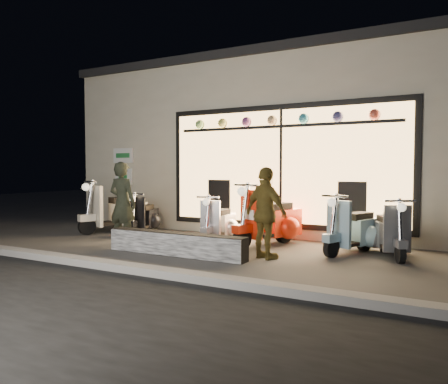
{
  "coord_description": "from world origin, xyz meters",
  "views": [
    {
      "loc": [
        4.17,
        -6.84,
        1.49
      ],
      "look_at": [
        0.13,
        0.6,
        1.05
      ],
      "focal_mm": 35.0,
      "sensor_mm": 36.0,
      "label": 1
    }
  ],
  "objects_px": {
    "graffiti_barrier": "(176,244)",
    "woman": "(266,213)",
    "scooter_silver": "(220,223)",
    "man": "(122,203)",
    "scooter_red": "(274,221)"
  },
  "relations": [
    {
      "from": "graffiti_barrier",
      "to": "scooter_red",
      "type": "distance_m",
      "value": 2.15
    },
    {
      "from": "scooter_silver",
      "to": "man",
      "type": "relative_size",
      "value": 0.79
    },
    {
      "from": "scooter_red",
      "to": "man",
      "type": "height_order",
      "value": "man"
    },
    {
      "from": "man",
      "to": "woman",
      "type": "distance_m",
      "value": 3.06
    },
    {
      "from": "man",
      "to": "scooter_silver",
      "type": "bearing_deg",
      "value": -141.49
    },
    {
      "from": "scooter_silver",
      "to": "scooter_red",
      "type": "distance_m",
      "value": 1.17
    },
    {
      "from": "scooter_silver",
      "to": "woman",
      "type": "xyz_separation_m",
      "value": [
        1.57,
        -1.25,
        0.39
      ]
    },
    {
      "from": "graffiti_barrier",
      "to": "woman",
      "type": "bearing_deg",
      "value": 17.64
    },
    {
      "from": "graffiti_barrier",
      "to": "woman",
      "type": "distance_m",
      "value": 1.66
    },
    {
      "from": "graffiti_barrier",
      "to": "scooter_red",
      "type": "bearing_deg",
      "value": 59.73
    },
    {
      "from": "scooter_silver",
      "to": "scooter_red",
      "type": "bearing_deg",
      "value": -0.54
    },
    {
      "from": "graffiti_barrier",
      "to": "scooter_silver",
      "type": "xyz_separation_m",
      "value": [
        -0.09,
        1.72,
        0.17
      ]
    },
    {
      "from": "man",
      "to": "woman",
      "type": "height_order",
      "value": "man"
    },
    {
      "from": "scooter_silver",
      "to": "man",
      "type": "xyz_separation_m",
      "value": [
        -1.49,
        -1.29,
        0.45
      ]
    },
    {
      "from": "graffiti_barrier",
      "to": "man",
      "type": "xyz_separation_m",
      "value": [
        -1.58,
        0.43,
        0.62
      ]
    }
  ]
}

